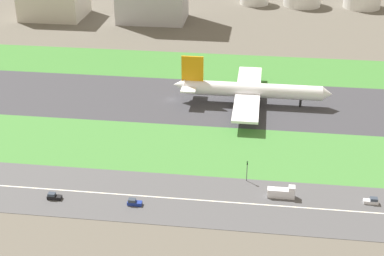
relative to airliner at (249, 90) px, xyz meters
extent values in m
plane|color=#5B564C|center=(-32.46, 0.00, -6.23)|extent=(800.00, 800.00, 0.00)
cube|color=#38383D|center=(-32.46, 0.00, -6.18)|extent=(280.00, 46.00, 0.10)
cube|color=#3D7A33|center=(-32.46, 41.00, -6.18)|extent=(280.00, 36.00, 0.10)
cube|color=#427F38|center=(-32.46, -41.00, -6.18)|extent=(280.00, 36.00, 0.10)
cube|color=#4C4C4F|center=(-32.46, -73.00, -6.18)|extent=(280.00, 28.00, 0.10)
cube|color=silver|center=(-32.46, -73.00, -6.13)|extent=(266.00, 0.50, 0.01)
cylinder|color=white|center=(1.68, 0.00, 0.07)|extent=(56.00, 6.00, 6.00)
cone|color=white|center=(31.68, 0.00, 0.07)|extent=(4.00, 5.70, 5.70)
cone|color=white|center=(-28.82, 0.00, 0.87)|extent=(5.00, 5.40, 5.40)
cube|color=orange|center=(-23.32, 0.00, 8.07)|extent=(9.00, 0.80, 11.00)
cube|color=white|center=(-24.32, 0.00, 1.07)|extent=(6.00, 16.00, 0.60)
cube|color=white|center=(-0.32, 15.00, -1.13)|extent=(10.00, 26.00, 1.00)
cylinder|color=gray|center=(0.68, 9.00, -3.33)|extent=(5.00, 3.20, 3.20)
cube|color=white|center=(-0.32, -15.00, -1.13)|extent=(10.00, 26.00, 1.00)
cylinder|color=gray|center=(0.68, -9.00, -3.33)|extent=(5.00, 3.20, 3.20)
cylinder|color=black|center=(21.28, 0.00, -4.53)|extent=(1.00, 1.00, 3.20)
cylinder|color=black|center=(-2.32, 3.50, -4.53)|extent=(1.00, 1.00, 3.20)
cylinder|color=black|center=(-2.32, -3.50, -4.53)|extent=(1.00, 1.00, 3.20)
cube|color=silver|center=(40.00, -68.00, -5.58)|extent=(4.40, 1.80, 1.10)
cube|color=#333D4C|center=(40.80, -68.00, -4.58)|extent=(2.20, 1.66, 0.90)
cube|color=silver|center=(12.92, -68.00, -4.73)|extent=(8.40, 2.50, 2.80)
cube|color=silver|center=(16.12, -68.00, -2.73)|extent=(2.00, 2.30, 1.20)
cube|color=black|center=(-56.03, -78.00, -5.58)|extent=(4.40, 1.80, 1.10)
cube|color=#333D4C|center=(-56.83, -78.00, -4.58)|extent=(2.20, 1.66, 0.90)
cube|color=navy|center=(-30.89, -78.00, -5.58)|extent=(4.40, 1.80, 1.10)
cube|color=#333D4C|center=(-31.69, -78.00, -4.58)|extent=(2.20, 1.66, 0.90)
cylinder|color=#4C4C51|center=(2.01, -60.00, -3.13)|extent=(0.24, 0.24, 6.00)
cube|color=black|center=(2.01, -60.00, 0.47)|extent=(0.36, 0.36, 1.20)
sphere|color=#19D826|center=(2.01, -60.20, 0.77)|extent=(0.24, 0.24, 0.24)
camera|label=1|loc=(5.01, -220.65, 94.41)|focal=54.42mm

